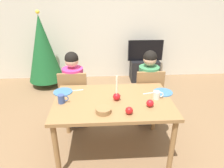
# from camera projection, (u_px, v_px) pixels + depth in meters

# --- Properties ---
(ground_plane) EXTENTS (7.68, 7.68, 0.00)m
(ground_plane) POSITION_uv_depth(u_px,v_px,m) (113.00, 149.00, 2.74)
(ground_plane) COLOR brown
(back_wall) EXTENTS (6.40, 0.10, 2.60)m
(back_wall) POSITION_uv_depth(u_px,v_px,m) (106.00, 22.00, 4.55)
(back_wall) COLOR beige
(back_wall) RESTS_ON ground
(dining_table) EXTENTS (1.40, 0.90, 0.75)m
(dining_table) POSITION_uv_depth(u_px,v_px,m) (113.00, 106.00, 2.46)
(dining_table) COLOR olive
(dining_table) RESTS_ON ground
(chair_left) EXTENTS (0.40, 0.40, 0.90)m
(chair_left) POSITION_uv_depth(u_px,v_px,m) (74.00, 95.00, 3.05)
(chair_left) COLOR olive
(chair_left) RESTS_ON ground
(chair_right) EXTENTS (0.40, 0.40, 0.90)m
(chair_right) POSITION_uv_depth(u_px,v_px,m) (148.00, 93.00, 3.11)
(chair_right) COLOR olive
(chair_right) RESTS_ON ground
(person_left_child) EXTENTS (0.30, 0.30, 1.17)m
(person_left_child) POSITION_uv_depth(u_px,v_px,m) (74.00, 91.00, 3.05)
(person_left_child) COLOR #33384C
(person_left_child) RESTS_ON ground
(person_right_child) EXTENTS (0.30, 0.30, 1.17)m
(person_right_child) POSITION_uv_depth(u_px,v_px,m) (148.00, 89.00, 3.11)
(person_right_child) COLOR #33384C
(person_right_child) RESTS_ON ground
(tv_stand) EXTENTS (0.64, 0.40, 0.48)m
(tv_stand) POSITION_uv_depth(u_px,v_px,m) (144.00, 70.00, 4.77)
(tv_stand) COLOR black
(tv_stand) RESTS_ON ground
(tv) EXTENTS (0.79, 0.05, 0.46)m
(tv) POSITION_uv_depth(u_px,v_px,m) (145.00, 50.00, 4.58)
(tv) COLOR black
(tv) RESTS_ON tv_stand
(christmas_tree) EXTENTS (0.73, 0.73, 1.60)m
(christmas_tree) POSITION_uv_depth(u_px,v_px,m) (43.00, 49.00, 4.25)
(christmas_tree) COLOR brown
(christmas_tree) RESTS_ON ground
(candle_centerpiece) EXTENTS (0.09, 0.09, 0.31)m
(candle_centerpiece) POSITION_uv_depth(u_px,v_px,m) (117.00, 95.00, 2.40)
(candle_centerpiece) COLOR red
(candle_centerpiece) RESTS_ON dining_table
(plate_left) EXTENTS (0.24, 0.24, 0.01)m
(plate_left) POSITION_uv_depth(u_px,v_px,m) (63.00, 92.00, 2.61)
(plate_left) COLOR teal
(plate_left) RESTS_ON dining_table
(plate_right) EXTENTS (0.24, 0.24, 0.01)m
(plate_right) POSITION_uv_depth(u_px,v_px,m) (163.00, 92.00, 2.60)
(plate_right) COLOR teal
(plate_right) RESTS_ON dining_table
(mug_left) EXTENTS (0.12, 0.08, 0.10)m
(mug_left) POSITION_uv_depth(u_px,v_px,m) (62.00, 99.00, 2.35)
(mug_left) COLOR #33477F
(mug_left) RESTS_ON dining_table
(mug_right) EXTENTS (0.13, 0.08, 0.09)m
(mug_right) POSITION_uv_depth(u_px,v_px,m) (157.00, 95.00, 2.44)
(mug_right) COLOR silver
(mug_right) RESTS_ON dining_table
(fork_left) EXTENTS (0.18, 0.04, 0.01)m
(fork_left) POSITION_uv_depth(u_px,v_px,m) (76.00, 90.00, 2.65)
(fork_left) COLOR silver
(fork_left) RESTS_ON dining_table
(fork_right) EXTENTS (0.18, 0.05, 0.01)m
(fork_right) POSITION_uv_depth(u_px,v_px,m) (150.00, 93.00, 2.58)
(fork_right) COLOR silver
(fork_right) RESTS_ON dining_table
(bowl_walnuts) EXTENTS (0.17, 0.17, 0.06)m
(bowl_walnuts) POSITION_uv_depth(u_px,v_px,m) (103.00, 110.00, 2.17)
(bowl_walnuts) COLOR olive
(bowl_walnuts) RESTS_ON dining_table
(apple_near_candle) EXTENTS (0.09, 0.09, 0.09)m
(apple_near_candle) POSITION_uv_depth(u_px,v_px,m) (150.00, 103.00, 2.28)
(apple_near_candle) COLOR red
(apple_near_candle) RESTS_ON dining_table
(apple_by_left_plate) EXTENTS (0.08, 0.08, 0.08)m
(apple_by_left_plate) POSITION_uv_depth(u_px,v_px,m) (129.00, 111.00, 2.14)
(apple_by_left_plate) COLOR #B11717
(apple_by_left_plate) RESTS_ON dining_table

